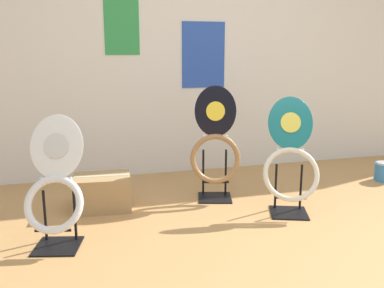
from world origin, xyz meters
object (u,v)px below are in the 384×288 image
toilet_seat_display_white_plain (55,192)px  toilet_seat_display_jazz_black (215,149)px  toilet_seat_display_teal_sax (291,159)px  storage_box (103,192)px

toilet_seat_display_white_plain → toilet_seat_display_jazz_black: bearing=24.6°
toilet_seat_display_jazz_black → toilet_seat_display_teal_sax: (0.46, -0.45, -0.01)m
storage_box → toilet_seat_display_jazz_black: bearing=-1.1°
toilet_seat_display_jazz_black → toilet_seat_display_teal_sax: toilet_seat_display_jazz_black is taller
toilet_seat_display_teal_sax → toilet_seat_display_jazz_black: bearing=135.2°
toilet_seat_display_white_plain → toilet_seat_display_teal_sax: bearing=4.3°
storage_box → toilet_seat_display_teal_sax: bearing=-18.6°
toilet_seat_display_jazz_black → toilet_seat_display_white_plain: bearing=-155.4°
toilet_seat_display_jazz_black → storage_box: (-0.94, 0.02, -0.29)m
toilet_seat_display_jazz_black → storage_box: 0.99m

